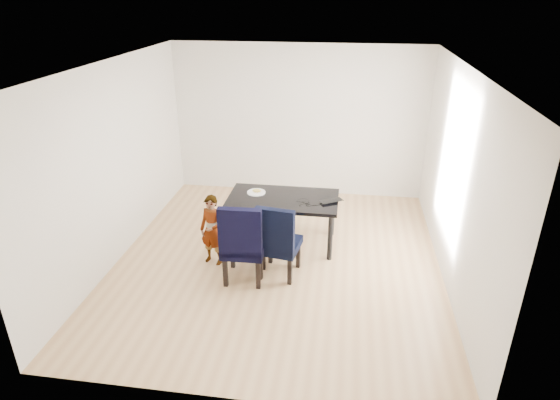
# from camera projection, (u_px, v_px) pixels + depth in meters

# --- Properties ---
(floor) EXTENTS (4.50, 5.00, 0.01)m
(floor) POSITION_uv_depth(u_px,v_px,m) (278.00, 260.00, 6.66)
(floor) COLOR tan
(floor) RESTS_ON ground
(ceiling) EXTENTS (4.50, 5.00, 0.01)m
(ceiling) POSITION_uv_depth(u_px,v_px,m) (278.00, 65.00, 5.53)
(ceiling) COLOR white
(ceiling) RESTS_ON wall_back
(wall_back) EXTENTS (4.50, 0.01, 2.70)m
(wall_back) POSITION_uv_depth(u_px,v_px,m) (299.00, 122.00, 8.35)
(wall_back) COLOR white
(wall_back) RESTS_ON ground
(wall_front) EXTENTS (4.50, 0.01, 2.70)m
(wall_front) POSITION_uv_depth(u_px,v_px,m) (233.00, 280.00, 3.84)
(wall_front) COLOR silver
(wall_front) RESTS_ON ground
(wall_left) EXTENTS (0.01, 5.00, 2.70)m
(wall_left) POSITION_uv_depth(u_px,v_px,m) (115.00, 163.00, 6.39)
(wall_left) COLOR white
(wall_left) RESTS_ON ground
(wall_right) EXTENTS (0.01, 5.00, 2.70)m
(wall_right) POSITION_uv_depth(u_px,v_px,m) (457.00, 181.00, 5.80)
(wall_right) COLOR silver
(wall_right) RESTS_ON ground
(dining_table) EXTENTS (1.60, 0.90, 0.75)m
(dining_table) POSITION_uv_depth(u_px,v_px,m) (283.00, 221.00, 6.95)
(dining_table) COLOR black
(dining_table) RESTS_ON floor
(chair_left) EXTENTS (0.55, 0.58, 1.12)m
(chair_left) POSITION_uv_depth(u_px,v_px,m) (244.00, 240.00, 6.03)
(chair_left) COLOR black
(chair_left) RESTS_ON floor
(chair_right) EXTENTS (0.58, 0.60, 1.06)m
(chair_right) POSITION_uv_depth(u_px,v_px,m) (280.00, 239.00, 6.14)
(chair_right) COLOR black
(chair_right) RESTS_ON floor
(child) EXTENTS (0.42, 0.33, 1.01)m
(child) POSITION_uv_depth(u_px,v_px,m) (212.00, 230.00, 6.40)
(child) COLOR orange
(child) RESTS_ON floor
(plate) EXTENTS (0.30, 0.30, 0.02)m
(plate) POSITION_uv_depth(u_px,v_px,m) (256.00, 192.00, 6.96)
(plate) COLOR white
(plate) RESTS_ON dining_table
(sandwich) EXTENTS (0.15, 0.11, 0.05)m
(sandwich) POSITION_uv_depth(u_px,v_px,m) (257.00, 191.00, 6.93)
(sandwich) COLOR gold
(sandwich) RESTS_ON plate
(laptop) EXTENTS (0.40, 0.35, 0.03)m
(laptop) POSITION_uv_depth(u_px,v_px,m) (330.00, 200.00, 6.69)
(laptop) COLOR black
(laptop) RESTS_ON dining_table
(cable_tangle) EXTENTS (0.20, 0.20, 0.01)m
(cable_tangle) POSITION_uv_depth(u_px,v_px,m) (305.00, 205.00, 6.57)
(cable_tangle) COLOR black
(cable_tangle) RESTS_ON dining_table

